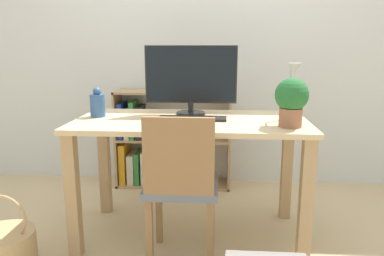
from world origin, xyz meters
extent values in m
plane|color=#CCB284|center=(0.00, 0.00, 0.00)|extent=(10.00, 10.00, 0.00)
cube|color=silver|center=(0.00, 1.06, 1.30)|extent=(8.00, 0.05, 2.60)
cube|color=#D8BC8C|center=(0.00, 0.00, 0.75)|extent=(1.41, 0.71, 0.03)
cube|color=tan|center=(-0.65, -0.30, 0.37)|extent=(0.07, 0.07, 0.74)
cube|color=tan|center=(0.65, -0.30, 0.37)|extent=(0.07, 0.07, 0.74)
cube|color=tan|center=(-0.65, 0.30, 0.37)|extent=(0.07, 0.07, 0.74)
cube|color=tan|center=(0.65, 0.30, 0.37)|extent=(0.07, 0.07, 0.74)
cylinder|color=#232326|center=(-0.01, 0.16, 0.77)|extent=(0.19, 0.19, 0.02)
cylinder|color=#232326|center=(-0.01, 0.16, 0.82)|extent=(0.04, 0.04, 0.07)
cube|color=#232326|center=(-0.01, 0.17, 1.03)|extent=(0.59, 0.02, 0.37)
cube|color=black|center=(-0.01, 0.16, 1.03)|extent=(0.57, 0.03, 0.34)
cube|color=black|center=(0.01, -0.02, 0.77)|extent=(0.41, 0.12, 0.02)
cylinder|color=#33598C|center=(-0.59, 0.05, 0.84)|extent=(0.09, 0.09, 0.14)
sphere|color=#33598C|center=(-0.59, 0.05, 0.93)|extent=(0.05, 0.05, 0.05)
cylinder|color=#B7B7BC|center=(0.60, 0.07, 0.78)|extent=(0.10, 0.10, 0.02)
cylinder|color=#B7B7BC|center=(0.60, 0.07, 0.94)|extent=(0.02, 0.02, 0.31)
cylinder|color=#B7B7BC|center=(0.60, 0.02, 1.10)|extent=(0.01, 0.10, 0.01)
cone|color=#B7B7BC|center=(0.60, -0.03, 1.08)|extent=(0.08, 0.08, 0.06)
cylinder|color=#9E6647|center=(0.57, -0.18, 0.82)|extent=(0.13, 0.13, 0.11)
sphere|color=#23662D|center=(0.57, -0.18, 0.95)|extent=(0.18, 0.18, 0.18)
cube|color=slate|center=(-0.03, -0.28, 0.45)|extent=(0.40, 0.40, 0.04)
cube|color=olive|center=(-0.03, -0.46, 0.67)|extent=(0.36, 0.03, 0.40)
cube|color=olive|center=(-0.19, -0.44, 0.21)|extent=(0.04, 0.04, 0.43)
cube|color=olive|center=(0.14, -0.44, 0.21)|extent=(0.04, 0.04, 0.43)
cube|color=olive|center=(-0.19, -0.12, 0.21)|extent=(0.04, 0.04, 0.43)
cube|color=olive|center=(0.14, -0.12, 0.21)|extent=(0.04, 0.04, 0.43)
cube|color=tan|center=(-0.70, 0.88, 0.42)|extent=(0.02, 0.28, 0.83)
cube|color=tan|center=(0.26, 0.88, 0.42)|extent=(0.02, 0.28, 0.83)
cube|color=tan|center=(-0.22, 0.88, 0.01)|extent=(0.98, 0.28, 0.02)
cube|color=tan|center=(-0.22, 0.88, 0.82)|extent=(0.98, 0.28, 0.02)
cube|color=tan|center=(-0.22, 0.88, 0.42)|extent=(0.95, 0.28, 0.02)
cube|color=orange|center=(-0.66, 0.88, 0.20)|extent=(0.05, 0.24, 0.36)
cube|color=beige|center=(-0.59, 0.88, 0.15)|extent=(0.06, 0.24, 0.26)
cube|color=#2D7F38|center=(-0.53, 0.88, 0.16)|extent=(0.04, 0.24, 0.28)
cube|color=beige|center=(-0.47, 0.88, 0.16)|extent=(0.04, 0.24, 0.29)
cube|color=beige|center=(-0.42, 0.88, 0.15)|extent=(0.05, 0.24, 0.26)
cube|color=navy|center=(-0.66, 0.88, 0.58)|extent=(0.04, 0.24, 0.30)
cube|color=beige|center=(-0.61, 0.88, 0.55)|extent=(0.04, 0.24, 0.25)
cube|color=#2D7F38|center=(-0.56, 0.88, 0.59)|extent=(0.04, 0.24, 0.32)
cube|color=black|center=(-0.50, 0.88, 0.57)|extent=(0.05, 0.24, 0.28)
cylinder|color=tan|center=(-1.01, -0.43, 0.10)|extent=(0.33, 0.33, 0.20)
torus|color=tan|center=(-1.01, -0.43, 0.28)|extent=(0.28, 0.02, 0.28)
camera|label=1|loc=(0.17, -2.24, 1.21)|focal=35.00mm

